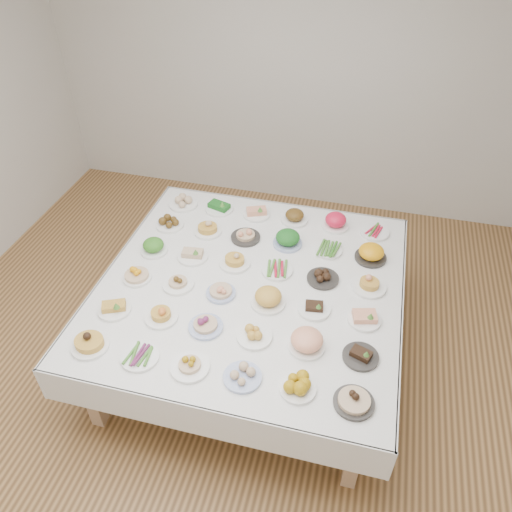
% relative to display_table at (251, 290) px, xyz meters
% --- Properties ---
extents(room_envelope, '(5.02, 5.02, 2.81)m').
position_rel_display_table_xyz_m(room_envelope, '(-0.22, -0.18, 1.15)').
color(room_envelope, '#A77845').
rests_on(room_envelope, ground).
extents(display_table, '(2.13, 2.13, 0.75)m').
position_rel_display_table_xyz_m(display_table, '(0.00, 0.00, 0.00)').
color(display_table, white).
rests_on(display_table, ground).
extents(dish_0, '(0.23, 0.23, 0.14)m').
position_rel_display_table_xyz_m(dish_0, '(-0.82, -0.81, 0.13)').
color(dish_0, white).
rests_on(dish_0, display_table).
extents(dish_1, '(0.23, 0.23, 0.05)m').
position_rel_display_table_xyz_m(dish_1, '(-0.48, -0.82, 0.09)').
color(dish_1, white).
rests_on(dish_1, display_table).
extents(dish_2, '(0.23, 0.23, 0.12)m').
position_rel_display_table_xyz_m(dish_2, '(-0.16, -0.81, 0.12)').
color(dish_2, white).
rests_on(dish_2, display_table).
extents(dish_3, '(0.23, 0.23, 0.10)m').
position_rel_display_table_xyz_m(dish_3, '(0.16, -0.81, 0.11)').
color(dish_3, '#4C66B2').
rests_on(dish_3, display_table).
extents(dish_4, '(0.21, 0.21, 0.10)m').
position_rel_display_table_xyz_m(dish_4, '(0.49, -0.80, 0.12)').
color(dish_4, white).
rests_on(dish_4, display_table).
extents(dish_5, '(0.23, 0.23, 0.13)m').
position_rel_display_table_xyz_m(dish_5, '(0.81, -0.82, 0.13)').
color(dish_5, '#2C2927').
rests_on(dish_5, display_table).
extents(dish_6, '(0.22, 0.22, 0.10)m').
position_rel_display_table_xyz_m(dish_6, '(-0.81, -0.49, 0.11)').
color(dish_6, white).
rests_on(dish_6, display_table).
extents(dish_7, '(0.22, 0.22, 0.12)m').
position_rel_display_table_xyz_m(dish_7, '(-0.48, -0.48, 0.12)').
color(dish_7, white).
rests_on(dish_7, display_table).
extents(dish_8, '(0.22, 0.22, 0.12)m').
position_rel_display_table_xyz_m(dish_8, '(-0.17, -0.49, 0.12)').
color(dish_8, '#4C66B2').
rests_on(dish_8, display_table).
extents(dish_9, '(0.22, 0.22, 0.09)m').
position_rel_display_table_xyz_m(dish_9, '(0.15, -0.49, 0.11)').
color(dish_9, white).
rests_on(dish_9, display_table).
extents(dish_10, '(0.24, 0.24, 0.14)m').
position_rel_display_table_xyz_m(dish_10, '(0.49, -0.48, 0.14)').
color(dish_10, white).
rests_on(dish_10, display_table).
extents(dish_11, '(0.22, 0.22, 0.09)m').
position_rel_display_table_xyz_m(dish_11, '(0.82, -0.48, 0.10)').
color(dish_11, '#2C2927').
rests_on(dish_11, display_table).
extents(dish_12, '(0.20, 0.20, 0.11)m').
position_rel_display_table_xyz_m(dish_12, '(-0.80, -0.16, 0.12)').
color(dish_12, white).
rests_on(dish_12, display_table).
extents(dish_13, '(0.22, 0.22, 0.11)m').
position_rel_display_table_xyz_m(dish_13, '(-0.49, -0.15, 0.12)').
color(dish_13, white).
rests_on(dish_13, display_table).
extents(dish_14, '(0.20, 0.20, 0.11)m').
position_rel_display_table_xyz_m(dish_14, '(-0.17, -0.16, 0.12)').
color(dish_14, '#4C66B2').
rests_on(dish_14, display_table).
extents(dish_15, '(0.23, 0.23, 0.13)m').
position_rel_display_table_xyz_m(dish_15, '(0.17, -0.17, 0.13)').
color(dish_15, white).
rests_on(dish_15, display_table).
extents(dish_16, '(0.22, 0.22, 0.09)m').
position_rel_display_table_xyz_m(dish_16, '(0.48, -0.15, 0.10)').
color(dish_16, white).
rests_on(dish_16, display_table).
extents(dish_17, '(0.22, 0.22, 0.10)m').
position_rel_display_table_xyz_m(dish_17, '(0.81, -0.17, 0.11)').
color(dish_17, white).
rests_on(dish_17, display_table).
extents(dish_18, '(0.20, 0.20, 0.11)m').
position_rel_display_table_xyz_m(dish_18, '(-0.81, 0.16, 0.12)').
color(dish_18, white).
rests_on(dish_18, display_table).
extents(dish_19, '(0.23, 0.23, 0.10)m').
position_rel_display_table_xyz_m(dish_19, '(-0.50, 0.16, 0.11)').
color(dish_19, white).
rests_on(dish_19, display_table).
extents(dish_20, '(0.23, 0.23, 0.13)m').
position_rel_display_table_xyz_m(dish_20, '(-0.17, 0.17, 0.12)').
color(dish_20, white).
rests_on(dish_20, display_table).
extents(dish_21, '(0.22, 0.22, 0.06)m').
position_rel_display_table_xyz_m(dish_21, '(0.16, 0.16, 0.09)').
color(dish_21, white).
rests_on(dish_21, display_table).
extents(dish_22, '(0.23, 0.23, 0.09)m').
position_rel_display_table_xyz_m(dish_22, '(0.49, 0.16, 0.11)').
color(dish_22, '#2C2927').
rests_on(dish_22, display_table).
extents(dish_23, '(0.24, 0.24, 0.12)m').
position_rel_display_table_xyz_m(dish_23, '(0.82, 0.16, 0.12)').
color(dish_23, white).
rests_on(dish_23, display_table).
extents(dish_24, '(0.22, 0.22, 0.10)m').
position_rel_display_table_xyz_m(dish_24, '(-0.82, 0.50, 0.11)').
color(dish_24, white).
rests_on(dish_24, display_table).
extents(dish_25, '(0.22, 0.22, 0.12)m').
position_rel_display_table_xyz_m(dish_25, '(-0.49, 0.49, 0.12)').
color(dish_25, white).
rests_on(dish_25, display_table).
extents(dish_26, '(0.23, 0.23, 0.13)m').
position_rel_display_table_xyz_m(dish_26, '(-0.17, 0.49, 0.13)').
color(dish_26, '#2C2927').
rests_on(dish_26, display_table).
extents(dish_27, '(0.22, 0.22, 0.13)m').
position_rel_display_table_xyz_m(dish_27, '(0.16, 0.50, 0.13)').
color(dish_27, '#4C66B2').
rests_on(dish_27, display_table).
extents(dish_28, '(0.20, 0.20, 0.05)m').
position_rel_display_table_xyz_m(dish_28, '(0.49, 0.49, 0.09)').
color(dish_28, white).
rests_on(dish_28, display_table).
extents(dish_29, '(0.24, 0.24, 0.15)m').
position_rel_display_table_xyz_m(dish_29, '(0.80, 0.48, 0.14)').
color(dish_29, '#2C2927').
rests_on(dish_29, display_table).
extents(dish_30, '(0.24, 0.24, 0.11)m').
position_rel_display_table_xyz_m(dish_30, '(-0.82, 0.81, 0.12)').
color(dish_30, white).
rests_on(dish_30, display_table).
extents(dish_31, '(0.23, 0.23, 0.11)m').
position_rel_display_table_xyz_m(dish_31, '(-0.50, 0.82, 0.11)').
color(dish_31, white).
rests_on(dish_31, display_table).
extents(dish_32, '(0.22, 0.22, 0.10)m').
position_rel_display_table_xyz_m(dish_32, '(-0.17, 0.82, 0.11)').
color(dish_32, white).
rests_on(dish_32, display_table).
extents(dish_33, '(0.22, 0.22, 0.12)m').
position_rel_display_table_xyz_m(dish_33, '(0.16, 0.82, 0.12)').
color(dish_33, white).
rests_on(dish_33, display_table).
extents(dish_34, '(0.21, 0.21, 0.13)m').
position_rel_display_table_xyz_m(dish_34, '(0.49, 0.82, 0.13)').
color(dish_34, white).
rests_on(dish_34, display_table).
extents(dish_35, '(0.23, 0.23, 0.05)m').
position_rel_display_table_xyz_m(dish_35, '(0.81, 0.81, 0.09)').
color(dish_35, white).
rests_on(dish_35, display_table).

